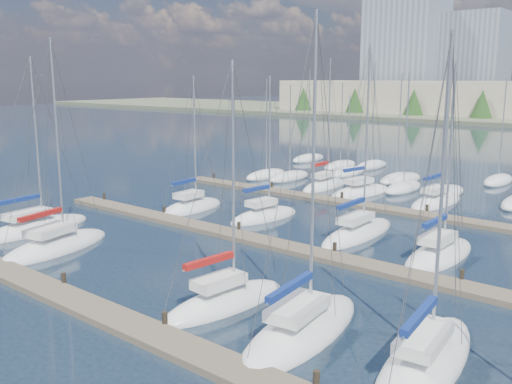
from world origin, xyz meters
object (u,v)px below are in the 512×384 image
Objects in this scene: sailboat_p at (436,202)px; sailboat_f at (426,361)px; sailboat_k at (358,233)px; sailboat_l at (439,255)px; sailboat_a at (34,229)px; sailboat_e at (302,330)px; sailboat_n at (324,186)px; sailboat_d at (225,302)px; sailboat_c at (56,246)px; sailboat_o at (360,192)px; sailboat_h at (192,207)px; sailboat_j at (264,216)px.

sailboat_p is 1.03× the size of sailboat_f.
sailboat_p is 0.99× the size of sailboat_k.
sailboat_l is at bearing 103.01° from sailboat_f.
sailboat_e is at bearing -9.35° from sailboat_a.
sailboat_f is at bearing -53.57° from sailboat_n.
sailboat_n is at bearing -178.07° from sailboat_p.
sailboat_n reaches higher than sailboat_f.
sailboat_c is at bearing -174.15° from sailboat_d.
sailboat_o is 1.07× the size of sailboat_k.
sailboat_o is at bearing -173.87° from sailboat_p.
sailboat_f is at bearing 8.97° from sailboat_d.
sailboat_c reaches higher than sailboat_a.
sailboat_j is at bearing 8.92° from sailboat_h.
sailboat_e reaches higher than sailboat_a.
sailboat_f is (10.02, 0.62, -0.01)m from sailboat_d.
sailboat_c is at bearing -93.98° from sailboat_o.
sailboat_p is (13.62, 28.97, 0.01)m from sailboat_c.
sailboat_j is 0.84× the size of sailboat_c.
sailboat_d is 14.87m from sailboat_c.
sailboat_l is 6.51m from sailboat_k.
sailboat_l is at bearing 75.69° from sailboat_d.
sailboat_h is (3.85, 12.13, 0.00)m from sailboat_a.
sailboat_c reaches higher than sailboat_p.
sailboat_a is at bearing -122.51° from sailboat_p.
sailboat_f is 0.93× the size of sailboat_e.
sailboat_o is at bearing 133.03° from sailboat_l.
sailboat_n is at bearing 113.98° from sailboat_e.
sailboat_a is 23.41m from sailboat_k.
sailboat_j is (-14.62, 0.80, 0.01)m from sailboat_l.
sailboat_e is (20.95, -13.52, 0.00)m from sailboat_h.
sailboat_l is 0.96× the size of sailboat_a.
sailboat_c is 24.91m from sailboat_f.
sailboat_k is at bearing 30.66° from sailboat_a.
sailboat_n is 29.00m from sailboat_c.
sailboat_d is 0.99× the size of sailboat_l.
sailboat_e reaches higher than sailboat_p.
sailboat_e is (17.69, -28.96, -0.02)m from sailboat_n.
sailboat_j is 20.74m from sailboat_e.
sailboat_a is at bearing 169.36° from sailboat_e.
sailboat_h is (-6.66, -1.52, -0.01)m from sailboat_j.
sailboat_e is (4.73, -0.13, -0.01)m from sailboat_d.
sailboat_h is (-14.97, -15.47, -0.00)m from sailboat_p.
sailboat_e is (-0.33, -14.24, 0.00)m from sailboat_l.
sailboat_n is 14.33m from sailboat_j.
sailboat_f is (11.27, -28.23, -0.01)m from sailboat_p.
sailboat_p is at bearing 52.42° from sailboat_c.
sailboat_a is at bearing 152.90° from sailboat_c.
sailboat_a reaches higher than sailboat_l.
sailboat_d is 1.06× the size of sailboat_j.
sailboat_d is at bearing -68.53° from sailboat_n.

